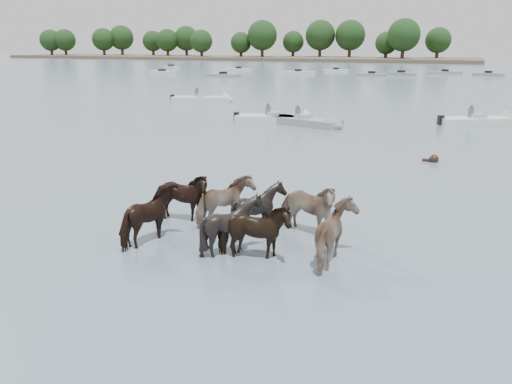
% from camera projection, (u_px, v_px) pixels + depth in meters
% --- Properties ---
extents(ground, '(400.00, 400.00, 0.00)m').
position_uv_depth(ground, '(134.00, 262.00, 12.71)').
color(ground, slate).
rests_on(ground, ground).
extents(shoreline, '(160.00, 30.00, 1.00)m').
position_uv_depth(shoreline, '(224.00, 58.00, 171.30)').
color(shoreline, '#4C4233').
rests_on(shoreline, ground).
extents(pony_herd, '(7.22, 3.91, 1.65)m').
position_uv_depth(pony_herd, '(242.00, 216.00, 13.91)').
color(pony_herd, black).
rests_on(pony_herd, ground).
extents(swimming_pony, '(0.72, 0.44, 0.44)m').
position_uv_depth(swimming_pony, '(433.00, 160.00, 23.39)').
color(swimming_pony, black).
rests_on(swimming_pony, ground).
extents(motorboat_a, '(5.82, 2.91, 1.92)m').
position_uv_depth(motorboat_a, '(285.00, 119.00, 34.90)').
color(motorboat_a, silver).
rests_on(motorboat_a, ground).
extents(motorboat_b, '(5.82, 3.20, 1.92)m').
position_uv_depth(motorboat_b, '(313.00, 123.00, 33.32)').
color(motorboat_b, gray).
rests_on(motorboat_b, ground).
extents(motorboat_c, '(5.55, 3.95, 1.92)m').
position_uv_depth(motorboat_c, '(487.00, 121.00, 34.08)').
color(motorboat_c, silver).
rests_on(motorboat_c, ground).
extents(motorboat_f, '(5.90, 3.43, 1.92)m').
position_uv_depth(motorboat_f, '(209.00, 99.00, 47.23)').
color(motorboat_f, silver).
rests_on(motorboat_f, ground).
extents(distant_flotilla, '(108.79, 24.17, 0.93)m').
position_uv_depth(distant_flotilla, '(419.00, 75.00, 82.62)').
color(distant_flotilla, silver).
rests_on(distant_flotilla, ground).
extents(treeline, '(142.73, 21.59, 12.36)m').
position_uv_depth(treeline, '(231.00, 38.00, 169.78)').
color(treeline, '#382619').
rests_on(treeline, ground).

